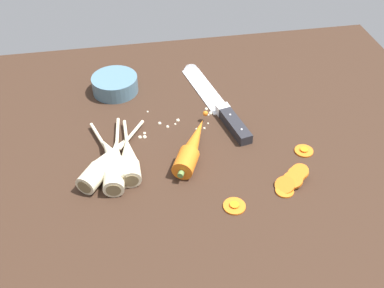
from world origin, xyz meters
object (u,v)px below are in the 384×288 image
(chefs_knife, at_px, (212,97))
(parsnip_mid_left, at_px, (114,159))
(parsnip_back, at_px, (129,158))
(parsnip_front, at_px, (115,163))
(prep_bowl, at_px, (115,84))
(parsnip_mid_right, at_px, (105,162))
(carrot_slice_stray_mid, at_px, (304,150))
(carrot_slice_stack, at_px, (291,181))
(carrot_slice_stray_near, at_px, (234,205))
(whole_carrot, at_px, (192,147))

(chefs_knife, distance_m, parsnip_mid_left, 0.31)
(parsnip_back, bearing_deg, parsnip_front, -161.35)
(chefs_knife, bearing_deg, prep_bowl, 161.29)
(parsnip_front, distance_m, parsnip_mid_right, 0.02)
(carrot_slice_stray_mid, bearing_deg, parsnip_mid_left, 176.55)
(parsnip_mid_right, xyz_separation_m, carrot_slice_stack, (0.35, -0.10, -0.01))
(carrot_slice_stack, xyz_separation_m, carrot_slice_stray_near, (-0.12, -0.04, -0.01))
(whole_carrot, bearing_deg, carrot_slice_stray_mid, -8.01)
(parsnip_front, xyz_separation_m, parsnip_back, (0.03, 0.01, 0.00))
(carrot_slice_stack, bearing_deg, parsnip_back, 160.63)
(carrot_slice_stack, bearing_deg, whole_carrot, 145.79)
(parsnip_mid_right, xyz_separation_m, carrot_slice_stray_near, (0.23, -0.14, -0.02))
(parsnip_mid_left, relative_size, prep_bowl, 1.85)
(chefs_knife, distance_m, parsnip_front, 0.31)
(parsnip_mid_left, xyz_separation_m, carrot_slice_stray_near, (0.21, -0.15, -0.02))
(parsnip_mid_left, height_order, carrot_slice_stray_mid, parsnip_mid_left)
(whole_carrot, distance_m, carrot_slice_stray_mid, 0.23)
(carrot_slice_stray_near, bearing_deg, parsnip_back, 141.72)
(parsnip_mid_left, bearing_deg, parsnip_mid_right, -162.73)
(whole_carrot, height_order, prep_bowl, whole_carrot)
(whole_carrot, xyz_separation_m, prep_bowl, (-0.14, 0.26, 0.00))
(whole_carrot, xyz_separation_m, parsnip_front, (-0.16, -0.02, -0.00))
(chefs_knife, xyz_separation_m, carrot_slice_stray_mid, (0.15, -0.21, -0.00))
(whole_carrot, relative_size, parsnip_mid_left, 0.95)
(chefs_knife, bearing_deg, parsnip_back, -137.58)
(parsnip_back, xyz_separation_m, carrot_slice_stray_mid, (0.36, -0.02, -0.02))
(parsnip_mid_left, relative_size, carrot_slice_stack, 2.69)
(carrot_slice_stray_near, xyz_separation_m, carrot_slice_stray_mid, (0.18, 0.12, -0.00))
(parsnip_mid_left, bearing_deg, carrot_slice_stack, -18.14)
(parsnip_front, bearing_deg, carrot_slice_stray_mid, -1.78)
(chefs_knife, height_order, carrot_slice_stack, carrot_slice_stack)
(carrot_slice_stack, bearing_deg, chefs_knife, 107.00)
(parsnip_mid_left, height_order, parsnip_mid_right, same)
(chefs_knife, bearing_deg, parsnip_mid_right, -142.66)
(parsnip_front, distance_m, carrot_slice_stray_near, 0.25)
(chefs_knife, relative_size, parsnip_back, 1.76)
(whole_carrot, xyz_separation_m, parsnip_mid_right, (-0.18, -0.01, -0.00))
(whole_carrot, bearing_deg, parsnip_mid_right, -175.32)
(parsnip_mid_right, relative_size, carrot_slice_stack, 2.68)
(carrot_slice_stray_mid, xyz_separation_m, prep_bowl, (-0.37, 0.29, 0.02))
(chefs_knife, height_order, whole_carrot, whole_carrot)
(whole_carrot, xyz_separation_m, carrot_slice_stack, (0.17, -0.12, -0.01))
(parsnip_back, relative_size, carrot_slice_stack, 2.61)
(parsnip_front, height_order, parsnip_mid_right, same)
(parsnip_mid_left, bearing_deg, carrot_slice_stray_mid, -3.45)
(parsnip_mid_right, bearing_deg, carrot_slice_stray_mid, -2.55)
(carrot_slice_stray_mid, bearing_deg, parsnip_mid_right, 177.45)
(parsnip_mid_right, height_order, carrot_slice_stray_mid, parsnip_mid_right)
(parsnip_back, bearing_deg, carrot_slice_stack, -19.37)
(parsnip_front, relative_size, carrot_slice_stray_near, 5.44)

